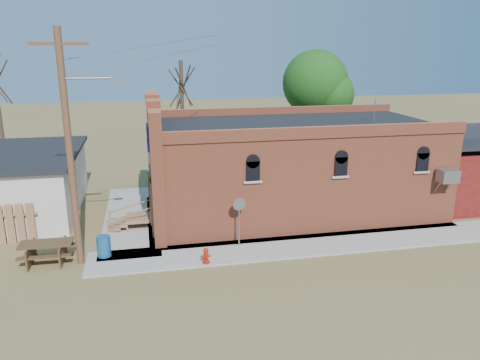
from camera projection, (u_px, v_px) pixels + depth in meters
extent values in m
plane|color=brown|center=(287.00, 258.00, 19.09)|extent=(120.00, 120.00, 0.00)
cube|color=#9E9991|center=(314.00, 245.00, 20.22)|extent=(19.00, 2.20, 0.08)
cube|color=#9E9991|center=(132.00, 217.00, 23.50)|extent=(2.60, 10.00, 0.08)
cube|color=#CA5E3D|center=(294.00, 169.00, 24.04)|extent=(14.00, 7.00, 4.50)
cube|color=black|center=(295.00, 124.00, 23.41)|extent=(13.80, 6.80, 0.12)
cube|color=#CA5E3D|center=(155.00, 163.00, 22.50)|extent=(0.50, 7.40, 5.80)
cube|color=navy|center=(148.00, 146.00, 21.01)|extent=(0.08, 1.10, 1.56)
cube|color=gray|center=(448.00, 176.00, 21.42)|extent=(0.85, 0.65, 0.60)
cube|color=#5B0F13|center=(456.00, 171.00, 26.08)|extent=(5.00, 6.00, 3.20)
cylinder|color=brown|center=(70.00, 153.00, 17.39)|extent=(0.26, 0.26, 9.00)
cube|color=brown|center=(58.00, 44.00, 16.32)|extent=(2.00, 0.12, 0.12)
cylinder|color=gray|center=(88.00, 78.00, 16.82)|extent=(1.80, 0.08, 0.08)
cube|color=gray|center=(117.00, 79.00, 17.03)|extent=(0.45, 0.22, 0.14)
cylinder|color=#4C3E2B|center=(183.00, 121.00, 29.72)|extent=(0.24, 0.24, 7.50)
cylinder|color=#4C3E2B|center=(0.00, 120.00, 28.44)|extent=(0.24, 0.24, 8.00)
cylinder|color=#4C3E2B|center=(314.00, 124.00, 32.11)|extent=(0.28, 0.28, 6.30)
sphere|color=#1A4C15|center=(315.00, 83.00, 31.34)|extent=(4.40, 4.40, 4.40)
cylinder|color=#B11D0A|center=(206.00, 262.00, 18.41)|extent=(0.31, 0.31, 0.05)
cylinder|color=#B11D0A|center=(206.00, 256.00, 18.34)|extent=(0.21, 0.21, 0.49)
sphere|color=#B11D0A|center=(206.00, 250.00, 18.27)|extent=(0.20, 0.20, 0.20)
cylinder|color=#B11D0A|center=(206.00, 257.00, 18.22)|extent=(0.10, 0.11, 0.09)
cylinder|color=#B11D0A|center=(203.00, 256.00, 18.31)|extent=(0.11, 0.10, 0.09)
cylinder|color=#B11D0A|center=(209.00, 256.00, 18.36)|extent=(0.11, 0.10, 0.09)
cylinder|color=gray|center=(239.00, 224.00, 19.80)|extent=(0.06, 0.06, 1.96)
cylinder|color=gray|center=(239.00, 204.00, 19.54)|extent=(0.59, 0.12, 0.59)
cylinder|color=red|center=(239.00, 204.00, 19.57)|extent=(0.59, 0.12, 0.59)
cylinder|color=#194F80|center=(104.00, 246.00, 18.94)|extent=(0.61, 0.61, 0.85)
cube|color=#4E361F|center=(29.00, 254.00, 18.46)|extent=(0.09, 1.57, 0.79)
cube|color=#4E361F|center=(65.00, 252.00, 18.71)|extent=(0.09, 1.57, 0.79)
cube|color=#4E361F|center=(46.00, 243.00, 18.47)|extent=(2.03, 0.92, 0.07)
cube|color=#4E361F|center=(43.00, 258.00, 17.98)|extent=(2.02, 0.30, 0.06)
cube|color=#4E361F|center=(50.00, 245.00, 19.15)|extent=(2.02, 0.30, 0.06)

